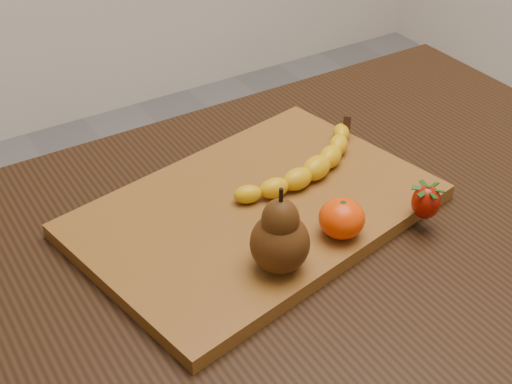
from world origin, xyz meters
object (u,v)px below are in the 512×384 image
table (320,278)px  pear (280,230)px  mandarin (342,218)px  cutting_board (256,211)px

table → pear: (-0.11, -0.06, 0.17)m
table → mandarin: bearing=-104.7°
cutting_board → mandarin: (0.06, -0.11, 0.03)m
pear → mandarin: 0.10m
cutting_board → mandarin: mandarin is taller
table → cutting_board: size_ratio=2.22×
table → pear: size_ratio=9.28×
table → pear: 0.21m
pear → mandarin: (0.10, 0.01, -0.03)m
pear → cutting_board: bearing=70.9°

